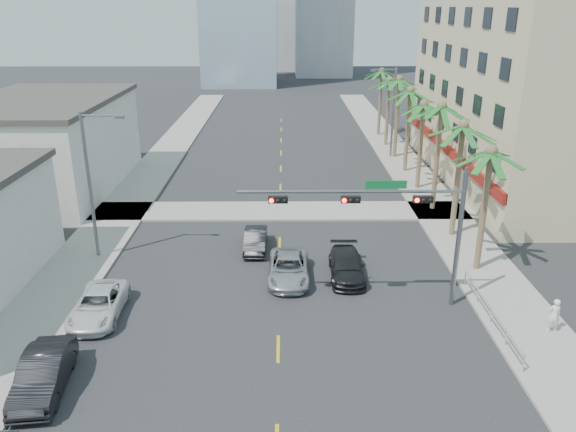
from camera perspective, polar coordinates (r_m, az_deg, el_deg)
The scene contains 24 objects.
ground at distance 22.97m, azimuth -1.09°, elevation -18.93°, with size 260.00×260.00×0.00m, color #262628.
sidewalk_right at distance 42.09m, azimuth 15.75°, elevation -0.41°, with size 4.00×120.00×0.15m, color gray.
sidewalk_left at distance 42.24m, azimuth -17.32°, elevation -0.50°, with size 4.00×120.00×0.15m, color gray.
sidewalk_cross at distance 42.29m, azimuth -0.81°, elevation 0.50°, with size 80.00×4.00×0.15m, color gray.
building_right at distance 52.91m, azimuth 24.26°, elevation 11.12°, with size 15.25×28.00×15.00m.
building_left_far at distance 51.01m, azimuth -23.42°, elevation 6.45°, with size 11.00×18.00×7.20m, color beige.
traffic_signal_mast at distance 27.94m, azimuth 10.95°, elevation 0.22°, with size 11.12×0.54×7.20m.
palm_tree_0 at distance 32.68m, azimuth 19.95°, elevation 6.04°, with size 4.80×4.80×7.80m.
palm_tree_1 at distance 37.40m, azimuth 17.38°, elevation 8.61°, with size 4.80×4.80×8.16m.
palm_tree_2 at distance 42.24m, azimuth 15.36°, elevation 10.58°, with size 4.80×4.80×8.52m.
palm_tree_3 at distance 47.31m, azimuth 13.64°, elevation 10.89°, with size 4.80×4.80×7.80m.
palm_tree_4 at distance 52.26m, azimuth 12.34°, elevation 12.26°, with size 4.80×4.80×8.16m.
palm_tree_5 at distance 57.26m, azimuth 11.25°, elevation 13.38°, with size 4.80×4.80×8.52m.
palm_tree_6 at distance 62.41m, azimuth 10.27°, elevation 13.37°, with size 4.80×4.80×7.80m.
palm_tree_7 at distance 67.46m, azimuth 9.50°, elevation 14.24°, with size 4.80×4.80×8.16m.
streetlight_left at distance 34.98m, azimuth -19.27°, elevation 3.58°, with size 2.55×0.25×9.00m.
streetlight_right at distance 57.53m, azimuth 10.47°, elevation 10.72°, with size 2.55×0.25×9.00m.
guardrail at distance 29.29m, azimuth 19.89°, elevation -9.19°, with size 0.08×8.08×1.00m.
car_parked_mid at distance 25.35m, azimuth -23.59°, elevation -14.46°, with size 1.65×4.72×1.56m, color black.
car_parked_far at distance 29.77m, azimuth -18.68°, elevation -8.53°, with size 2.23×4.83×1.34m, color white.
car_lane_left at distance 35.70m, azimuth -3.34°, elevation -2.46°, with size 1.37×3.93×1.29m, color black.
car_lane_center at distance 31.85m, azimuth 0.05°, elevation -5.33°, with size 2.27×4.92×1.37m, color silver.
car_lane_right at distance 32.33m, azimuth 5.97°, elevation -5.05°, with size 1.91×4.70×1.36m, color black.
pedestrian at distance 29.48m, azimuth 25.41°, elevation -9.09°, with size 0.62×0.41×1.71m, color white.
Camera 1 is at (0.27, -17.71, 14.63)m, focal length 35.00 mm.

